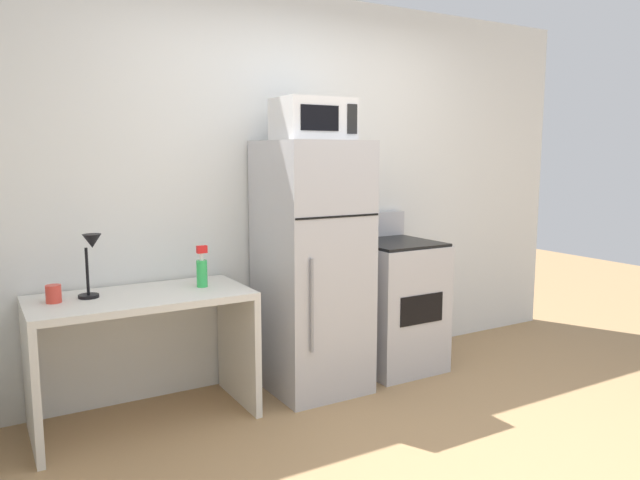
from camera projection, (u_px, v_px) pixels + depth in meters
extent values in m
plane|color=#9E7A51|center=(454.00, 472.00, 2.92)|extent=(12.00, 12.00, 0.00)
cube|color=silver|center=(291.00, 188.00, 4.19)|extent=(5.00, 0.10, 2.60)
cube|color=silver|center=(141.00, 298.00, 3.38)|extent=(1.20, 0.61, 0.04)
cube|color=silver|center=(31.00, 381.00, 3.14)|extent=(0.04, 0.61, 0.71)
cube|color=silver|center=(238.00, 346.00, 3.72)|extent=(0.04, 0.61, 0.71)
cylinder|color=black|center=(89.00, 296.00, 3.30)|extent=(0.11, 0.11, 0.02)
cylinder|color=black|center=(87.00, 271.00, 3.28)|extent=(0.02, 0.02, 0.26)
cone|color=black|center=(92.00, 241.00, 3.26)|extent=(0.10, 0.10, 0.08)
cylinder|color=green|center=(202.00, 274.00, 3.56)|extent=(0.06, 0.06, 0.16)
cylinder|color=white|center=(201.00, 257.00, 3.55)|extent=(0.02, 0.02, 0.04)
cube|color=red|center=(202.00, 249.00, 3.53)|extent=(0.06, 0.03, 0.04)
cylinder|color=#D83F33|center=(54.00, 294.00, 3.19)|extent=(0.08, 0.08, 0.09)
cube|color=#B7B7BC|center=(312.00, 267.00, 3.90)|extent=(0.59, 0.64, 1.62)
cube|color=black|center=(338.00, 217.00, 3.57)|extent=(0.58, 0.00, 0.01)
cylinder|color=gray|center=(312.00, 306.00, 3.54)|extent=(0.02, 0.02, 0.57)
cube|color=silver|center=(313.00, 120.00, 3.75)|extent=(0.46, 0.34, 0.26)
cube|color=black|center=(320.00, 118.00, 3.58)|extent=(0.26, 0.01, 0.15)
cube|color=black|center=(352.00, 119.00, 3.69)|extent=(0.07, 0.01, 0.18)
cube|color=#B7B7BC|center=(394.00, 306.00, 4.32)|extent=(0.56, 0.60, 0.90)
cube|color=black|center=(395.00, 243.00, 4.25)|extent=(0.54, 0.58, 0.02)
cube|color=#B7B7BC|center=(373.00, 225.00, 4.48)|extent=(0.56, 0.04, 0.18)
cube|color=black|center=(422.00, 309.00, 4.05)|extent=(0.36, 0.01, 0.20)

